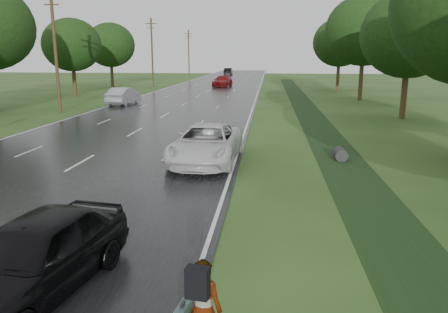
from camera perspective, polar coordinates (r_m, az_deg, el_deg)
road at (r=55.70m, az=-2.63°, el=8.26°), size 14.00×180.00×0.04m
edge_stripe_east at (r=55.11m, az=4.40°, el=8.21°), size 0.12×180.00×0.01m
edge_stripe_west at (r=57.08m, az=-9.41°, el=8.24°), size 0.12×180.00×0.01m
center_line at (r=55.70m, az=-2.63°, el=8.29°), size 0.12×180.00×0.01m
drainage_ditch at (r=29.16m, az=12.33°, el=3.65°), size 2.20×120.00×0.56m
utility_pole_mid at (r=39.00m, az=-21.18°, el=13.00°), size 1.60×0.26×10.00m
utility_pole_far at (r=67.19m, az=-9.37°, el=13.34°), size 1.60×0.26×10.00m
utility_pole_distant at (r=96.48m, az=-4.62°, el=13.32°), size 1.60×0.26×10.00m
tree_east_c at (r=35.37m, az=23.07°, el=14.46°), size 7.00×7.00×9.29m
tree_east_d at (r=48.91m, az=17.86°, el=15.38°), size 8.00×8.00×10.76m
tree_east_f at (r=62.61m, az=14.89°, el=14.20°), size 7.20×7.20×9.62m
tree_west_d at (r=53.80m, az=-19.28°, el=13.59°), size 6.60×6.60×8.80m
tree_west_f at (r=66.99m, az=-14.63°, el=13.90°), size 7.00×7.00×9.29m
pedestrian at (r=7.06m, az=-2.98°, el=-19.25°), size 0.79×0.76×1.69m
white_pickup at (r=19.22m, az=-2.32°, el=1.69°), size 2.97×6.02×1.64m
dark_sedan at (r=9.45m, az=-23.35°, el=-11.76°), size 2.64×4.98×1.61m
silver_sedan at (r=43.60m, az=-12.99°, el=7.73°), size 2.08×5.09×1.64m
far_car_red at (r=67.35m, az=-0.20°, el=9.81°), size 3.01×5.86×1.63m
far_car_dark at (r=108.47m, az=0.56°, el=11.04°), size 1.78×5.10×1.68m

